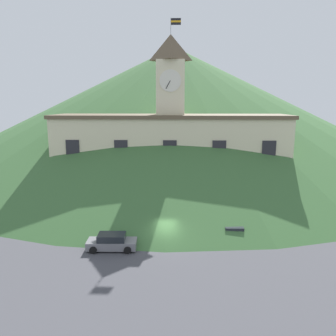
# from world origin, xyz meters

# --- Properties ---
(ground_plane) EXTENTS (160.00, 160.00, 0.00)m
(ground_plane) POSITION_xyz_m (0.00, 0.00, 0.00)
(ground_plane) COLOR #424247
(civic_building) EXTENTS (38.91, 9.19, 28.61)m
(civic_building) POSITION_xyz_m (0.00, 19.93, 7.59)
(civic_building) COLOR beige
(civic_building) RESTS_ON ground
(banner_fence) EXTENTS (37.75, 0.12, 2.29)m
(banner_fence) POSITION_xyz_m (0.00, 12.77, 1.15)
(banner_fence) COLOR gold
(banner_fence) RESTS_ON ground
(hillside_backdrop) EXTENTS (124.41, 124.41, 30.47)m
(hillside_backdrop) POSITION_xyz_m (0.00, 59.34, 15.24)
(hillside_backdrop) COLOR #386033
(hillside_backdrop) RESTS_ON ground
(street_lamp_far_left) EXTENTS (1.26, 0.36, 4.97)m
(street_lamp_far_left) POSITION_xyz_m (-14.15, 13.66, 3.61)
(street_lamp_far_left) COLOR black
(street_lamp_far_left) RESTS_ON ground
(street_lamp_center) EXTENTS (1.26, 0.36, 4.68)m
(street_lamp_center) POSITION_xyz_m (-0.44, 13.66, 3.43)
(street_lamp_center) COLOR black
(street_lamp_center) RESTS_ON ground
(street_lamp_far_right) EXTENTS (1.26, 0.36, 4.41)m
(street_lamp_far_right) POSITION_xyz_m (13.91, 13.66, 3.26)
(street_lamp_far_right) COLOR black
(street_lamp_far_right) RESTS_ON ground
(car_gray_pickup) EXTENTS (5.35, 2.48, 1.75)m
(car_gray_pickup) POSITION_xyz_m (-5.75, -2.25, 0.81)
(car_gray_pickup) COLOR slate
(car_gray_pickup) RESTS_ON ground
(car_red_sedan) EXTENTS (4.55, 2.46, 1.45)m
(car_red_sedan) POSITION_xyz_m (1.69, 1.34, 0.67)
(car_red_sedan) COLOR red
(car_red_sedan) RESTS_ON ground
(car_yellow_coupe) EXTENTS (4.25, 2.22, 1.35)m
(car_yellow_coupe) POSITION_xyz_m (3.81, 8.00, 0.63)
(car_yellow_coupe) COLOR yellow
(car_yellow_coupe) RESTS_ON ground
(car_silver_hatch) EXTENTS (3.91, 2.03, 1.50)m
(car_silver_hatch) POSITION_xyz_m (7.84, 1.13, 0.69)
(car_silver_hatch) COLOR #B7B7BC
(car_silver_hatch) RESTS_ON ground
(car_blue_van) EXTENTS (5.28, 2.81, 2.10)m
(car_blue_van) POSITION_xyz_m (-6.87, 4.93, 0.96)
(car_blue_van) COLOR #284C99
(car_blue_van) RESTS_ON ground
(car_green_wagon) EXTENTS (4.76, 2.51, 1.55)m
(car_green_wagon) POSITION_xyz_m (-12.93, 9.55, 0.72)
(car_green_wagon) COLOR #2D663D
(car_green_wagon) RESTS_ON ground
(pedestrian) EXTENTS (0.53, 0.53, 1.75)m
(pedestrian) POSITION_xyz_m (-0.22, 8.33, 0.95)
(pedestrian) COLOR #282D3D
(pedestrian) RESTS_ON ground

